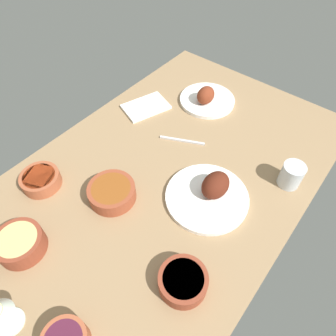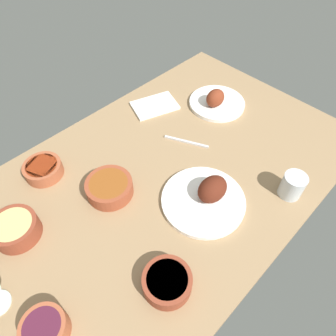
{
  "view_description": "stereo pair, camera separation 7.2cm",
  "coord_description": "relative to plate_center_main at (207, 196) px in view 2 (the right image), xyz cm",
  "views": [
    {
      "loc": [
        -52.78,
        -42.71,
        88.64
      ],
      "look_at": [
        0.0,
        0.0,
        6.0
      ],
      "focal_mm": 32.38,
      "sensor_mm": 36.0,
      "label": 1
    },
    {
      "loc": [
        -47.96,
        -48.06,
        88.64
      ],
      "look_at": [
        0.0,
        0.0,
        6.0
      ],
      "focal_mm": 32.38,
      "sensor_mm": 36.0,
      "label": 2
    }
  ],
  "objects": [
    {
      "name": "plate_center_main",
      "position": [
        0.0,
        0.0,
        0.0
      ],
      "size": [
        27.69,
        27.69,
        9.43
      ],
      "color": "white",
      "rests_on": "dining_table"
    },
    {
      "name": "water_tumbler",
      "position": [
        22.1,
        -17.8,
        1.9
      ],
      "size": [
        7.55,
        7.55,
        8.8
      ],
      "primitive_type": "cylinder",
      "color": "silver",
      "rests_on": "dining_table"
    },
    {
      "name": "bowl_sauce",
      "position": [
        -31.77,
        47.91,
        0.1
      ],
      "size": [
        13.19,
        13.19,
        4.74
      ],
      "color": "#A35133",
      "rests_on": "dining_table"
    },
    {
      "name": "bowl_pasta",
      "position": [
        -49.82,
        32.57,
        0.84
      ],
      "size": [
        14.07,
        14.07,
        6.18
      ],
      "color": "brown",
      "rests_on": "dining_table"
    },
    {
      "name": "plate_near_viewer",
      "position": [
        40.72,
        29.12,
        -0.3
      ],
      "size": [
        23.97,
        23.97,
        8.86
      ],
      "color": "white",
      "rests_on": "dining_table"
    },
    {
      "name": "bowl_onions",
      "position": [
        -57.64,
        2.26,
        0.77
      ],
      "size": [
        11.19,
        11.19,
        6.03
      ],
      "color": "#A35133",
      "rests_on": "dining_table"
    },
    {
      "name": "spoon_loose",
      "position": [
        15.17,
        22.95,
        -2.1
      ],
      "size": [
        8.55,
        16.35,
        0.8
      ],
      "primitive_type": "cube",
      "rotation": [
        0.0,
        0.0,
        2.02
      ],
      "color": "silver",
      "rests_on": "dining_table"
    },
    {
      "name": "dining_table",
      "position": [
        -0.14,
        17.69,
        -4.5
      ],
      "size": [
        140.0,
        90.0,
        4.0
      ],
      "primitive_type": "cube",
      "color": "#937551",
      "rests_on": "ground"
    },
    {
      "name": "folded_napkin",
      "position": [
        21.34,
        47.39,
        -1.9
      ],
      "size": [
        21.81,
        18.07,
        1.2
      ],
      "primitive_type": "cube",
      "rotation": [
        0.0,
        0.0,
        -0.34
      ],
      "color": "white",
      "rests_on": "dining_table"
    },
    {
      "name": "bowl_soup",
      "position": [
        -20.32,
        25.08,
        0.4
      ],
      "size": [
        15.64,
        15.64,
        5.32
      ],
      "color": "brown",
      "rests_on": "dining_table"
    },
    {
      "name": "bowl_cream",
      "position": [
        -28.6,
        -10.51,
        0.28
      ],
      "size": [
        13.54,
        13.54,
        5.08
      ],
      "color": "brown",
      "rests_on": "dining_table"
    }
  ]
}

